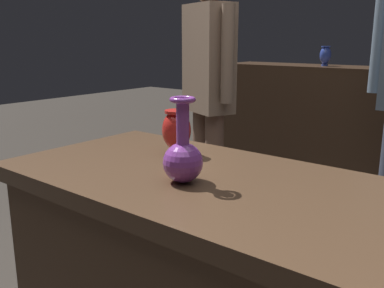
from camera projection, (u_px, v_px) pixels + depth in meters
The scene contains 4 objects.
vase_centerpiece at pixel (183, 156), 1.17m from camera, with size 0.11×0.11×0.23m.
vase_tall_behind at pixel (176, 130), 1.46m from camera, with size 0.10×0.10×0.15m.
shelf_vase_left at pixel (325, 55), 3.14m from camera, with size 0.08×0.08×0.14m.
visitor_near_left at pixel (208, 87), 2.50m from camera, with size 0.44×0.29×1.55m.
Camera 1 is at (0.72, -0.94, 1.18)m, focal length 40.27 mm.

